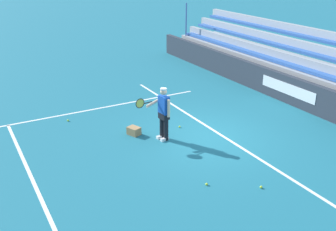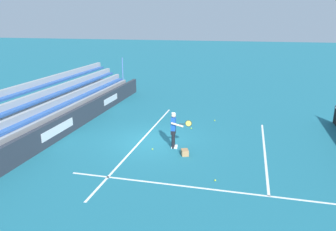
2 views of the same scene
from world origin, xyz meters
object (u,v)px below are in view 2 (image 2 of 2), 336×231
(ball_box_cardboard, at_px, (185,152))
(tennis_ball_on_baseline, at_px, (215,180))
(tennis_ball_toward_net, at_px, (175,123))
(tennis_ball_far_left, at_px, (191,128))
(tennis_player, at_px, (174,130))
(tennis_ball_midcourt, at_px, (152,149))
(tennis_ball_stray_back, at_px, (215,121))

(ball_box_cardboard, distance_m, tennis_ball_on_baseline, 2.68)
(ball_box_cardboard, relative_size, tennis_ball_toward_net, 6.06)
(tennis_ball_far_left, bearing_deg, tennis_player, -6.37)
(tennis_ball_midcourt, bearing_deg, tennis_ball_on_baseline, 52.85)
(tennis_ball_toward_net, bearing_deg, ball_box_cardboard, 18.27)
(tennis_ball_midcourt, bearing_deg, ball_box_cardboard, 80.80)
(ball_box_cardboard, height_order, tennis_ball_toward_net, ball_box_cardboard)
(tennis_player, bearing_deg, tennis_ball_on_baseline, 37.90)
(ball_box_cardboard, relative_size, tennis_ball_far_left, 6.06)
(tennis_player, bearing_deg, tennis_ball_midcourt, -61.02)
(tennis_player, xyz_separation_m, tennis_ball_midcourt, (0.51, -0.91, -0.86))
(tennis_ball_midcourt, bearing_deg, tennis_ball_stray_back, 155.66)
(ball_box_cardboard, bearing_deg, tennis_ball_stray_back, 172.02)
(tennis_player, height_order, tennis_ball_stray_back, tennis_player)
(tennis_ball_midcourt, relative_size, tennis_ball_toward_net, 1.00)
(tennis_ball_stray_back, height_order, tennis_ball_toward_net, same)
(tennis_ball_midcourt, distance_m, tennis_ball_toward_net, 4.24)
(tennis_ball_stray_back, bearing_deg, tennis_player, -17.08)
(tennis_player, height_order, ball_box_cardboard, tennis_player)
(tennis_ball_stray_back, bearing_deg, ball_box_cardboard, -7.98)
(tennis_ball_midcourt, relative_size, tennis_ball_on_baseline, 1.00)
(tennis_ball_stray_back, distance_m, tennis_ball_far_left, 2.09)
(tennis_ball_stray_back, relative_size, tennis_ball_far_left, 1.00)
(ball_box_cardboard, xyz_separation_m, tennis_ball_stray_back, (-5.48, 0.77, -0.10))
(tennis_ball_stray_back, xyz_separation_m, tennis_ball_toward_net, (0.98, -2.25, 0.00))
(tennis_ball_toward_net, bearing_deg, tennis_player, 12.16)
(ball_box_cardboard, relative_size, tennis_ball_midcourt, 6.06)
(ball_box_cardboard, bearing_deg, tennis_ball_on_baseline, 36.44)
(tennis_ball_toward_net, bearing_deg, tennis_ball_stray_back, 113.46)
(tennis_player, distance_m, tennis_ball_stray_back, 5.01)
(tennis_ball_far_left, height_order, tennis_ball_on_baseline, same)
(ball_box_cardboard, xyz_separation_m, tennis_ball_midcourt, (-0.26, -1.59, -0.10))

